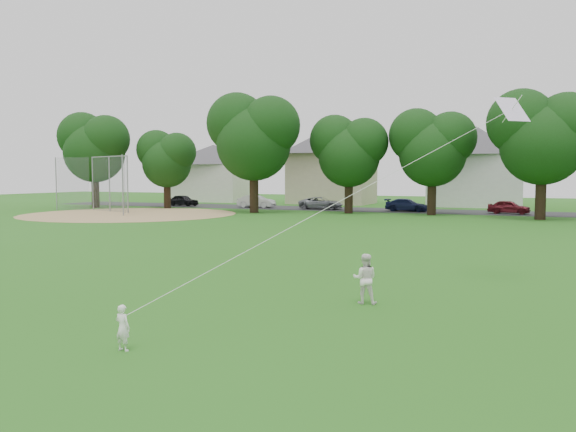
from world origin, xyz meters
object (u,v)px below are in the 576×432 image
at_px(toddler, 123,328).
at_px(kite, 362,189).
at_px(older_boy, 365,279).
at_px(baseball_backstop, 104,184).

height_order(toddler, kite, kite).
relative_size(toddler, older_boy, 0.68).
relative_size(toddler, baseball_backstop, 0.08).
distance_m(toddler, kite, 6.41).
height_order(toddler, baseball_backstop, baseball_backstop).
bearing_deg(kite, older_boy, 96.52).
height_order(older_boy, kite, kite).
bearing_deg(older_boy, kite, 85.11).
bearing_deg(toddler, kite, -118.11).
height_order(toddler, older_boy, older_boy).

